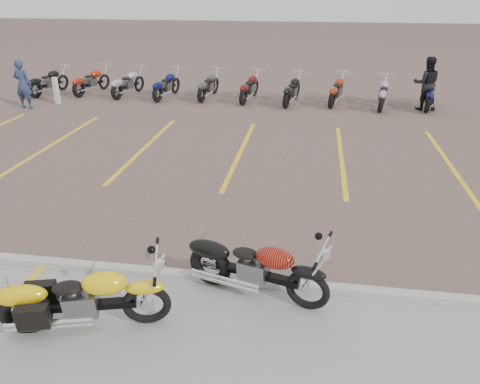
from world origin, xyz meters
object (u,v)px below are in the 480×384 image
object	(u,v)px
person_a	(23,84)
bollard	(56,91)
flame_cruiser	(254,269)
yellow_cruiser	(82,300)
person_b	(426,84)

from	to	relation	value
person_a	bollard	distance (m)	1.17
flame_cruiser	bollard	distance (m)	13.81
yellow_cruiser	person_b	distance (m)	14.61
flame_cruiser	person_a	world-z (taller)	person_a
flame_cruiser	bollard	world-z (taller)	bollard
flame_cruiser	person_b	bearing A→B (deg)	83.62
yellow_cruiser	bollard	xyz separation A→B (m)	(-6.73, 11.67, 0.05)
person_a	bollard	size ratio (longest dim) A/B	1.74
person_b	bollard	size ratio (longest dim) A/B	1.87
flame_cruiser	person_a	xyz separation A→B (m)	(-9.68, 9.85, 0.43)
yellow_cruiser	person_a	world-z (taller)	person_a
person_a	person_b	distance (m)	14.46
yellow_cruiser	bollard	size ratio (longest dim) A/B	2.18
yellow_cruiser	flame_cruiser	world-z (taller)	yellow_cruiser
person_b	flame_cruiser	bearing A→B (deg)	70.26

